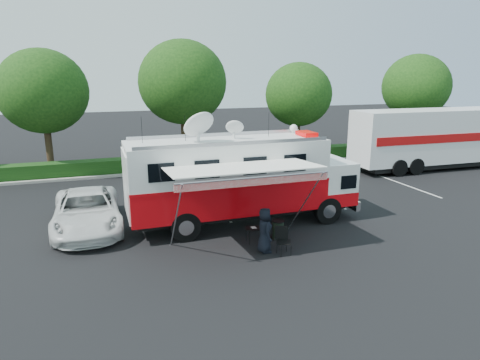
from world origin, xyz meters
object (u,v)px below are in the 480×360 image
object	(u,v)px
command_truck	(242,178)
trash_bin	(278,229)
folding_table	(255,229)
semi_trailer	(442,137)
white_suv	(89,229)

from	to	relation	value
command_truck	trash_bin	distance (m)	2.88
folding_table	semi_trailer	bearing A→B (deg)	26.57
command_truck	white_suv	world-z (taller)	command_truck
command_truck	trash_bin	bearing A→B (deg)	-68.74
white_suv	trash_bin	world-z (taller)	white_suv
trash_bin	semi_trailer	bearing A→B (deg)	27.73
trash_bin	semi_trailer	distance (m)	18.48
command_truck	semi_trailer	bearing A→B (deg)	20.50
white_suv	trash_bin	xyz separation A→B (m)	(7.40, -3.63, 0.39)
trash_bin	command_truck	bearing A→B (deg)	111.26
semi_trailer	trash_bin	bearing A→B (deg)	-152.27
white_suv	trash_bin	size ratio (longest dim) A/B	7.80
white_suv	command_truck	bearing A→B (deg)	-12.84
trash_bin	folding_table	bearing A→B (deg)	-173.99
command_truck	trash_bin	world-z (taller)	command_truck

